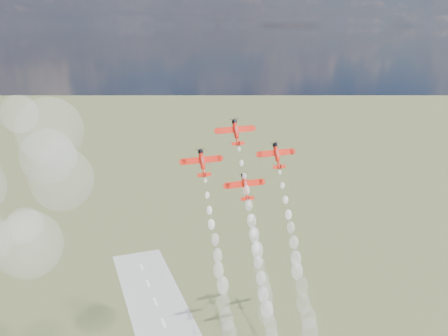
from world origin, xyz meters
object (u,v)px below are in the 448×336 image
plane_right (277,155)px  plane_slot (245,186)px  plane_lead (236,132)px  plane_left (202,162)px

plane_right → plane_slot: plane_right is taller
plane_lead → plane_right: bearing=-18.3°
plane_lead → plane_left: plane_lead is taller
plane_left → plane_right: 27.49m
plane_right → plane_left: bearing=180.0°
plane_lead → plane_left: bearing=-161.7°
plane_left → plane_right: same height
plane_lead → plane_slot: plane_lead is taller
plane_lead → plane_slot: size_ratio=1.00×
plane_lead → plane_right: size_ratio=1.00×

